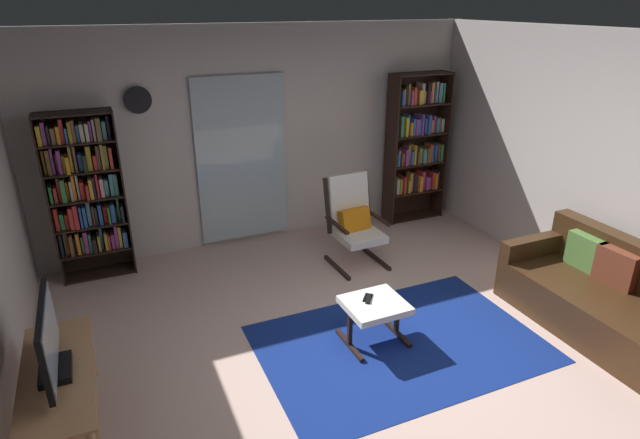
# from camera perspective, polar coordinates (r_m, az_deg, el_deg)

# --- Properties ---
(ground_plane) EXTENTS (7.02, 7.02, 0.00)m
(ground_plane) POSITION_cam_1_polar(r_m,az_deg,el_deg) (4.60, 5.88, -15.41)
(ground_plane) COLOR beige
(wall_back) EXTENTS (5.60, 0.06, 2.60)m
(wall_back) POSITION_cam_1_polar(r_m,az_deg,el_deg) (6.47, -6.36, 8.94)
(wall_back) COLOR beige
(wall_back) RESTS_ON ground
(wall_right) EXTENTS (0.06, 6.00, 2.60)m
(wall_right) POSITION_cam_1_polar(r_m,az_deg,el_deg) (5.72, 30.85, 3.97)
(wall_right) COLOR beige
(wall_right) RESTS_ON ground
(glass_door_panel) EXTENTS (1.10, 0.01, 2.00)m
(glass_door_panel) POSITION_cam_1_polar(r_m,az_deg,el_deg) (6.40, -8.42, 6.36)
(glass_door_panel) COLOR silver
(area_rug) EXTENTS (2.46, 1.64, 0.01)m
(area_rug) POSITION_cam_1_polar(r_m,az_deg,el_deg) (4.85, 8.67, -13.18)
(area_rug) COLOR navy
(area_rug) RESTS_ON ground
(tv_stand) EXTENTS (0.46, 1.29, 0.53)m
(tv_stand) POSITION_cam_1_polar(r_m,az_deg,el_deg) (4.14, -26.28, -16.77)
(tv_stand) COLOR tan
(tv_stand) RESTS_ON ground
(television) EXTENTS (0.20, 0.83, 0.52)m
(television) POSITION_cam_1_polar(r_m,az_deg,el_deg) (3.92, -27.33, -11.80)
(television) COLOR black
(television) RESTS_ON tv_stand
(bookshelf_near_tv) EXTENTS (0.75, 0.30, 1.81)m
(bookshelf_near_tv) POSITION_cam_1_polar(r_m,az_deg,el_deg) (6.04, -24.16, 2.87)
(bookshelf_near_tv) COLOR black
(bookshelf_near_tv) RESTS_ON ground
(bookshelf_near_sofa) EXTENTS (0.81, 0.30, 1.98)m
(bookshelf_near_sofa) POSITION_cam_1_polar(r_m,az_deg,el_deg) (7.21, 10.31, 7.99)
(bookshelf_near_sofa) COLOR black
(bookshelf_near_sofa) RESTS_ON ground
(leather_sofa) EXTENTS (0.86, 1.95, 0.82)m
(leather_sofa) POSITION_cam_1_polar(r_m,az_deg,el_deg) (5.47, 29.33, -7.97)
(leather_sofa) COLOR #392312
(leather_sofa) RESTS_ON ground
(lounge_armchair) EXTENTS (0.58, 0.66, 1.02)m
(lounge_armchair) POSITION_cam_1_polar(r_m,az_deg,el_deg) (5.97, 3.67, 0.09)
(lounge_armchair) COLOR black
(lounge_armchair) RESTS_ON ground
(ottoman) EXTENTS (0.53, 0.49, 0.40)m
(ottoman) POSITION_cam_1_polar(r_m,az_deg,el_deg) (4.68, 5.94, -9.65)
(ottoman) COLOR white
(ottoman) RESTS_ON ground
(tv_remote) EXTENTS (0.11, 0.14, 0.02)m
(tv_remote) POSITION_cam_1_polar(r_m,az_deg,el_deg) (4.67, 5.28, -8.59)
(tv_remote) COLOR black
(tv_remote) RESTS_ON ottoman
(cell_phone) EXTENTS (0.14, 0.15, 0.01)m
(cell_phone) POSITION_cam_1_polar(r_m,az_deg,el_deg) (4.69, 5.22, -8.47)
(cell_phone) COLOR black
(cell_phone) RESTS_ON ottoman
(wall_clock) EXTENTS (0.29, 0.03, 0.29)m
(wall_clock) POSITION_cam_1_polar(r_m,az_deg,el_deg) (6.03, -19.21, 12.18)
(wall_clock) COLOR silver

